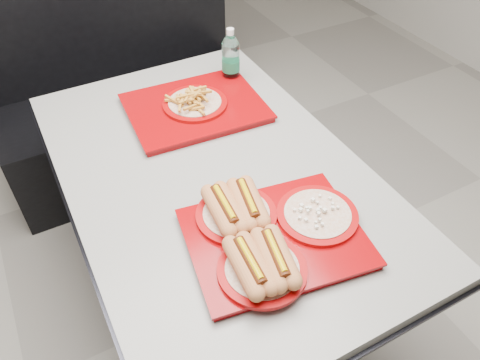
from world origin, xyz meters
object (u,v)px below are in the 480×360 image
tray_far (195,105)px  water_bottle (231,59)px  diner_table (215,205)px  booth_bench (125,95)px  tray_near (268,234)px

tray_far → water_bottle: water_bottle is taller
diner_table → booth_bench: (0.00, 1.09, -0.18)m
booth_bench → water_bottle: (0.30, -0.65, 0.44)m
diner_table → water_bottle: 0.60m
booth_bench → water_bottle: 0.84m
tray_far → diner_table: bearing=-104.2°
booth_bench → tray_far: size_ratio=2.65×
booth_bench → tray_far: bearing=-84.0°
booth_bench → tray_near: size_ratio=2.59×
tray_near → booth_bench: bearing=90.0°
water_bottle → tray_near: bearing=-110.4°
diner_table → water_bottle: water_bottle is taller
diner_table → water_bottle: bearing=56.7°
booth_bench → water_bottle: size_ratio=6.06×
tray_far → booth_bench: bearing=96.0°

